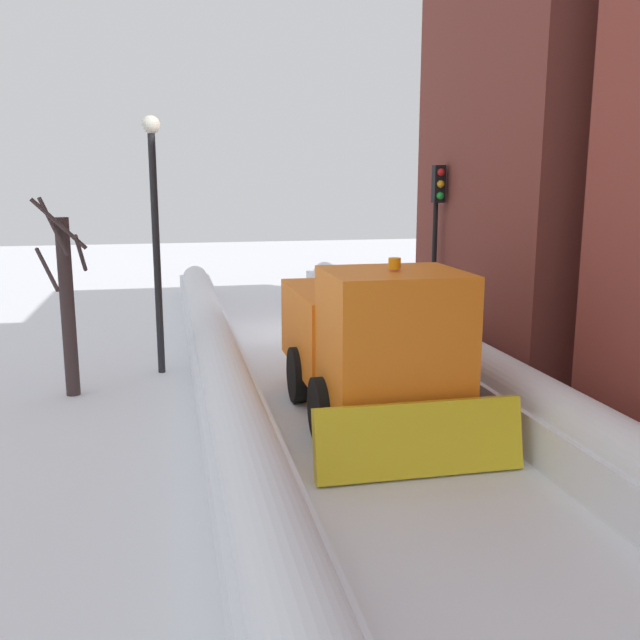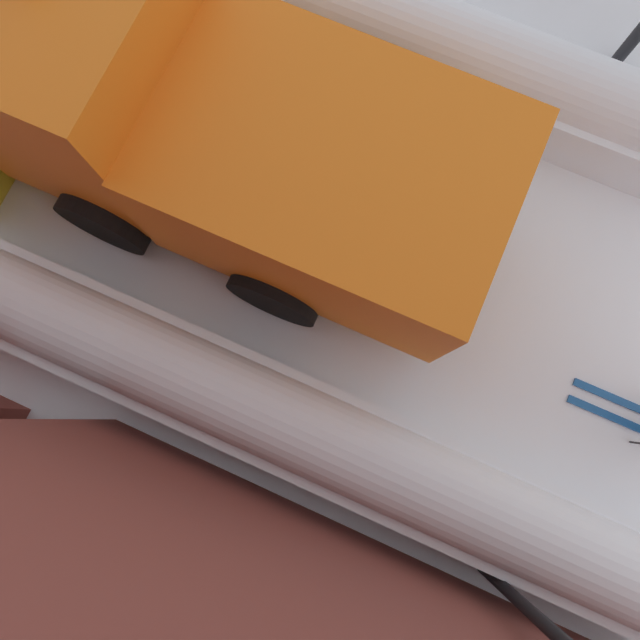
# 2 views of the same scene
# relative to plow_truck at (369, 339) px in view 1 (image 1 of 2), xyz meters

# --- Properties ---
(ground_plane) EXTENTS (80.00, 80.00, 0.00)m
(ground_plane) POSITION_rel_plow_truck_xyz_m (0.11, 2.57, -1.48)
(ground_plane) COLOR white
(snowbank_left) EXTENTS (1.10, 36.00, 1.18)m
(snowbank_left) POSITION_rel_plow_truck_xyz_m (-2.37, 2.57, -0.93)
(snowbank_left) COLOR white
(snowbank_left) RESTS_ON ground
(snowbank_right) EXTENTS (1.10, 36.00, 1.15)m
(snowbank_right) POSITION_rel_plow_truck_xyz_m (2.60, 2.57, -0.95)
(snowbank_right) COLOR white
(snowbank_right) RESTS_ON ground
(building_brick_near) EXTENTS (8.49, 6.66, 10.93)m
(building_brick_near) POSITION_rel_plow_truck_xyz_m (-7.39, -3.20, 3.99)
(building_brick_near) COLOR brown
(building_brick_near) RESTS_ON ground
(plow_truck) EXTENTS (3.20, 5.98, 3.12)m
(plow_truck) POSITION_rel_plow_truck_xyz_m (0.00, 0.00, 0.00)
(plow_truck) COLOR orange
(plow_truck) RESTS_ON ground
(skier) EXTENTS (0.62, 1.80, 1.81)m
(skier) POSITION_rel_plow_truck_xyz_m (-0.65, -5.95, -0.48)
(skier) COLOR black
(skier) RESTS_ON ground
(traffic_light_pole) EXTENTS (0.28, 0.42, 4.67)m
(traffic_light_pole) POSITION_rel_plow_truck_xyz_m (-2.98, -4.43, 1.79)
(traffic_light_pole) COLOR black
(traffic_light_pole) RESTS_ON ground
(street_lamp) EXTENTS (0.40, 0.40, 5.68)m
(street_lamp) POSITION_rel_plow_truck_xyz_m (3.80, -3.90, 2.08)
(street_lamp) COLOR black
(street_lamp) RESTS_ON ground
(bare_tree_near) EXTENTS (1.08, 1.16, 4.02)m
(bare_tree_near) POSITION_rel_plow_truck_xyz_m (5.57, -2.51, 0.46)
(bare_tree_near) COLOR #392B2A
(bare_tree_near) RESTS_ON ground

